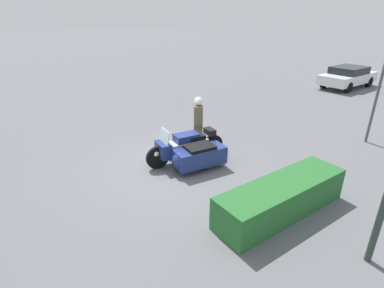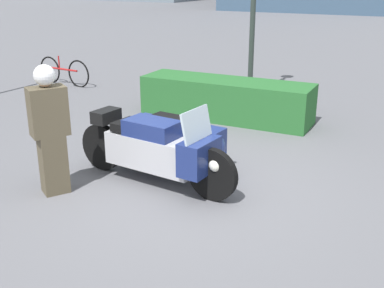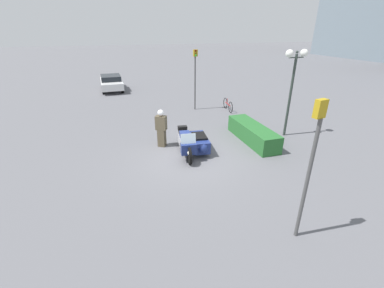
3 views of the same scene
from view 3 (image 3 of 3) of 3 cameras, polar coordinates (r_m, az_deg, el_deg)
name	(u,v)px [view 3 (image 3 of 3)]	position (r m, az deg, el deg)	size (l,w,h in m)	color
ground_plane	(190,158)	(10.67, -0.49, -3.13)	(160.00, 160.00, 0.00)	slate
police_motorcycle	(193,143)	(10.90, 0.29, 0.30)	(2.59, 1.46, 1.17)	black
officer_rider	(161,127)	(11.48, -6.84, 3.70)	(0.49, 0.55, 1.71)	brown
hedge_bush_curbside	(253,133)	(12.46, 13.32, 2.35)	(3.42, 0.94, 0.79)	#28662D
twin_lamp_post	(294,71)	(12.98, 21.76, 14.90)	(0.35, 1.12, 4.09)	#2D3833
traffic_light_near	(312,154)	(6.35, 25.07, -2.05)	(0.22, 0.28, 3.60)	#4C4C4C
traffic_light_far	(195,72)	(16.66, 0.72, 15.76)	(0.23, 0.26, 3.75)	#4C4C4C
parked_car_background	(111,82)	(23.67, -17.49, 12.97)	(4.13, 1.86, 1.27)	silver
bicycle_parked	(228,105)	(17.10, 7.97, 8.58)	(1.75, 0.21, 0.76)	black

